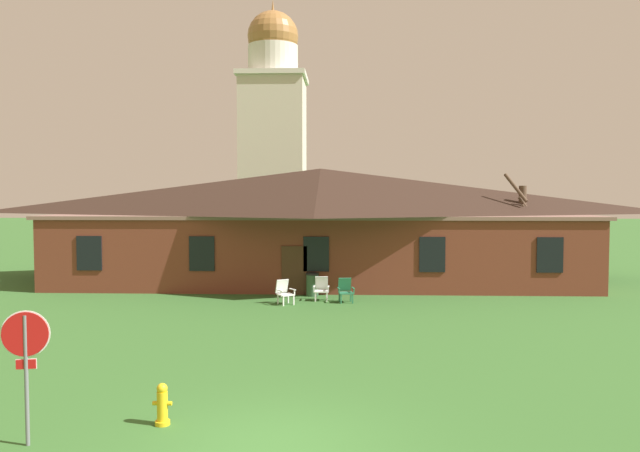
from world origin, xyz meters
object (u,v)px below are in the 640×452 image
(lawn_chair_left_end, at_px, (345,290))
(trash_bin, at_px, (312,284))
(lawn_chair_by_porch, at_px, (284,291))
(fire_hydrant, at_px, (162,405))
(stop_sign, at_px, (26,351))
(lawn_chair_near_door, at_px, (321,288))

(lawn_chair_left_end, height_order, trash_bin, trash_bin)
(lawn_chair_by_porch, height_order, fire_hydrant, lawn_chair_by_porch)
(stop_sign, distance_m, lawn_chair_near_door, 15.36)
(fire_hydrant, bearing_deg, lawn_chair_near_door, 79.69)
(stop_sign, bearing_deg, lawn_chair_by_porch, 77.33)
(trash_bin, bearing_deg, lawn_chair_left_end, -45.81)
(stop_sign, height_order, fire_hydrant, stop_sign)
(lawn_chair_left_end, distance_m, fire_hydrant, 13.67)
(lawn_chair_by_porch, relative_size, trash_bin, 0.98)
(lawn_chair_by_porch, xyz_separation_m, trash_bin, (1.01, 1.97, -0.00))
(stop_sign, relative_size, lawn_chair_by_porch, 2.44)
(lawn_chair_near_door, relative_size, trash_bin, 0.98)
(lawn_chair_near_door, relative_size, fire_hydrant, 1.21)
(stop_sign, bearing_deg, fire_hydrant, 26.59)
(lawn_chair_left_end, bearing_deg, lawn_chair_by_porch, -167.47)
(lawn_chair_left_end, bearing_deg, trash_bin, 134.19)
(lawn_chair_by_porch, bearing_deg, stop_sign, -102.67)
(fire_hydrant, xyz_separation_m, trash_bin, (2.05, 14.66, 0.12))
(fire_hydrant, bearing_deg, lawn_chair_left_end, 75.37)
(lawn_chair_near_door, bearing_deg, lawn_chair_left_end, -22.06)
(stop_sign, relative_size, trash_bin, 2.38)
(stop_sign, xyz_separation_m, lawn_chair_left_end, (5.49, 14.24, -1.14))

